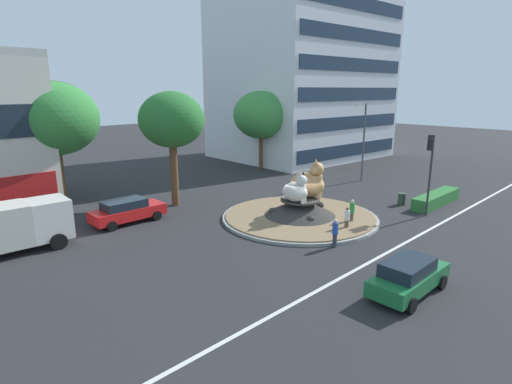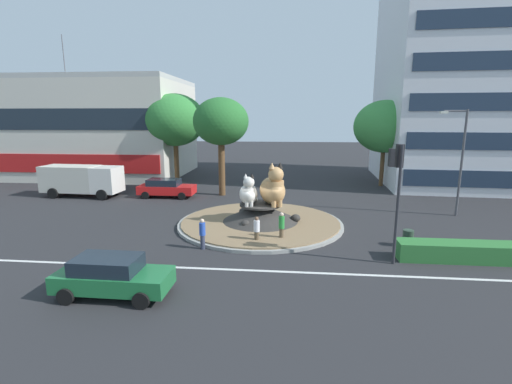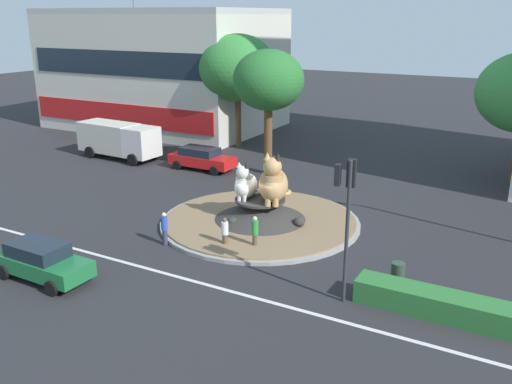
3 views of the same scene
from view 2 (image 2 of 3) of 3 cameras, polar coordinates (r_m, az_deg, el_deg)
The scene contains 20 objects.
ground_plane at distance 23.58m, azimuth 0.68°, elevation -5.11°, with size 160.00×160.00×0.00m, color #28282B.
lane_centreline at distance 16.87m, azimuth -1.45°, elevation -12.12°, with size 112.00×0.20×0.01m, color silver.
roundabout_island at distance 23.45m, azimuth 0.69°, elevation -4.00°, with size 10.52×10.52×1.38m.
cat_statue_white at distance 22.88m, azimuth -1.18°, elevation -0.14°, with size 1.43×2.15×2.04m.
cat_statue_calico at distance 22.87m, azimuth 2.70°, elevation 0.49°, with size 2.28×3.00×2.73m.
traffic_light_mast at distance 17.71m, azimuth 21.22°, elevation 2.02°, with size 0.71×0.60×5.61m.
shophouse_block at distance 47.89m, azimuth -23.64°, elevation 9.20°, with size 20.87×13.90×15.91m.
office_tower at distance 44.90m, azimuth 32.74°, elevation 17.60°, with size 20.28×17.01×25.65m.
clipped_hedge_strip at distance 20.33m, azimuth 29.48°, elevation -8.13°, with size 6.05×1.20×0.90m, color #2D7033.
broadleaf_tree_behind_island at distance 39.21m, azimuth -12.59°, elevation 10.90°, with size 6.28×6.28×9.16m.
second_tree_near_tower at distance 31.82m, azimuth -5.51°, elevation 10.81°, with size 4.75×4.75×8.45m.
third_tree_left at distance 38.22m, azimuth 19.49°, elevation 9.61°, with size 5.96×5.96×8.42m.
streetlight_arm at distance 28.50m, azimuth 29.24°, elevation 4.93°, with size 1.86×0.31×7.31m.
pedestrian_white_shirt at distance 19.85m, azimuth 0.10°, elevation -5.92°, with size 0.33×0.33×1.54m.
pedestrian_green_shirt at distance 20.23m, azimuth 4.02°, elevation -5.35°, with size 0.32×0.32×1.68m.
pedestrian_blue_shirt at distance 19.31m, azimuth -8.37°, elevation -6.37°, with size 0.32×0.32×1.64m.
sedan_on_far_lane at distance 32.31m, azimuth -13.86°, elevation 0.66°, with size 4.79×2.05×1.58m.
parked_car_right at distance 15.41m, azimuth -21.60°, elevation -12.07°, with size 4.39×1.97×1.57m.
delivery_box_truck at distance 34.93m, azimuth -25.59°, elevation 1.82°, with size 6.85×2.77×2.67m.
litter_bin at distance 21.24m, azimuth 22.66°, elevation -6.68°, with size 0.56×0.56×0.90m.
Camera 2 is at (1.92, -22.50, 6.81)m, focal length 25.58 mm.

